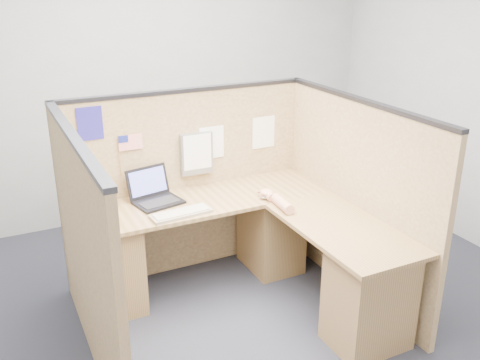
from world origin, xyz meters
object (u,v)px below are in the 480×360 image
l_desk (248,255)px  mouse (266,196)px  keyboard (181,213)px  laptop (156,193)px

l_desk → mouse: size_ratio=17.15×
l_desk → keyboard: keyboard is taller
laptop → l_desk: bearing=-57.0°
l_desk → mouse: bearing=36.6°
l_desk → laptop: bearing=134.8°
keyboard → mouse: size_ratio=3.99×
l_desk → keyboard: size_ratio=4.29×
keyboard → laptop: bearing=99.0°
l_desk → keyboard: 0.60m
keyboard → l_desk: bearing=-27.8°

